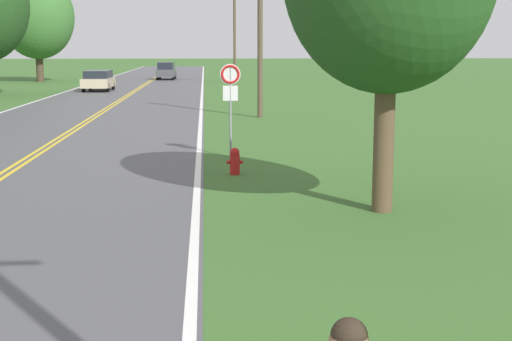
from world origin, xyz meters
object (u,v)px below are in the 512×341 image
Objects in this scene: fire_hydrant at (235,161)px; car_dark_grey_suv_mid_far at (166,70)px; car_champagne_suv_mid_near at (98,80)px; traffic_sign at (230,87)px; tree_left_verge at (37,17)px.

fire_hydrant is 54.32m from car_dark_grey_suv_mid_far.
car_dark_grey_suv_mid_far reaches higher than car_champagne_suv_mid_near.
tree_left_verge reaches higher than traffic_sign.
car_champagne_suv_mid_near is at bearing 104.69° from traffic_sign.
car_dark_grey_suv_mid_far is at bearing 94.83° from fire_hydrant.
tree_left_verge is 17.27m from car_champagne_suv_mid_near.
tree_left_verge reaches higher than car_dark_grey_suv_mid_far.
car_champagne_suv_mid_near is at bearing 103.53° from fire_hydrant.
traffic_sign is at bearing -71.25° from tree_left_verge.
fire_hydrant is at bearing 6.81° from car_dark_grey_suv_mid_far.
car_champagne_suv_mid_near is (7.52, -14.68, -5.13)m from tree_left_verge.
fire_hydrant is 3.41m from traffic_sign.
car_dark_grey_suv_mid_far is (-4.57, 51.19, -1.17)m from traffic_sign.
traffic_sign is 50.33m from tree_left_verge.
car_dark_grey_suv_mid_far is at bearing 17.64° from tree_left_verge.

